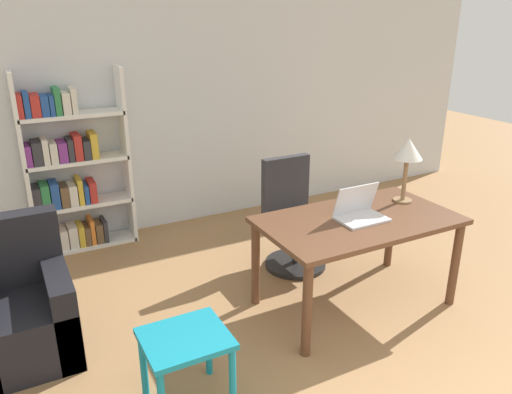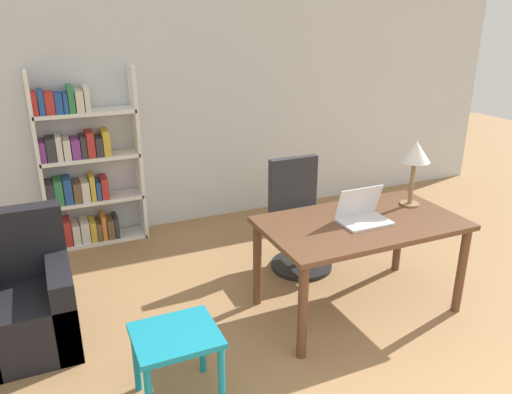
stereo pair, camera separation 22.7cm
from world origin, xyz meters
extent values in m
cube|color=silver|center=(0.00, 4.53, 1.35)|extent=(8.00, 0.06, 2.70)
cube|color=brown|center=(0.55, 2.19, 0.75)|extent=(1.54, 0.88, 0.04)
cylinder|color=brown|center=(-0.16, 1.81, 0.36)|extent=(0.07, 0.07, 0.73)
cylinder|color=brown|center=(1.27, 1.81, 0.36)|extent=(0.07, 0.07, 0.73)
cylinder|color=brown|center=(-0.16, 2.57, 0.36)|extent=(0.07, 0.07, 0.73)
cylinder|color=brown|center=(1.27, 2.57, 0.36)|extent=(0.07, 0.07, 0.73)
cube|color=silver|center=(0.55, 2.15, 0.77)|extent=(0.38, 0.26, 0.02)
cube|color=silver|center=(0.55, 2.24, 0.91)|extent=(0.38, 0.08, 0.25)
cube|color=#19233D|center=(0.55, 2.25, 0.91)|extent=(0.34, 0.07, 0.22)
cylinder|color=olive|center=(1.12, 2.32, 0.77)|extent=(0.16, 0.16, 0.01)
cylinder|color=olive|center=(1.12, 2.32, 0.96)|extent=(0.04, 0.04, 0.36)
cone|color=silver|center=(1.12, 2.32, 1.23)|extent=(0.25, 0.25, 0.17)
cylinder|color=black|center=(0.47, 2.96, 0.02)|extent=(0.58, 0.58, 0.04)
cylinder|color=#262626|center=(0.47, 2.96, 0.20)|extent=(0.06, 0.06, 0.31)
cube|color=#2D2D33|center=(0.47, 2.96, 0.40)|extent=(0.50, 0.50, 0.10)
cube|color=#2D2D33|center=(0.47, 3.17, 0.74)|extent=(0.48, 0.08, 0.57)
cube|color=teal|center=(-1.05, 1.76, 0.47)|extent=(0.50, 0.44, 0.04)
cylinder|color=teal|center=(-0.83, 1.58, 0.23)|extent=(0.04, 0.04, 0.45)
cylinder|color=teal|center=(-1.27, 1.95, 0.23)|extent=(0.04, 0.04, 0.45)
cylinder|color=teal|center=(-0.83, 1.95, 0.23)|extent=(0.04, 0.04, 0.45)
cube|color=black|center=(-1.89, 2.72, 0.21)|extent=(0.67, 0.73, 0.43)
cube|color=black|center=(-1.89, 3.01, 0.70)|extent=(0.67, 0.16, 0.53)
cube|color=black|center=(-1.64, 2.72, 0.31)|extent=(0.16, 0.73, 0.62)
cube|color=white|center=(-1.67, 4.34, 0.90)|extent=(0.04, 0.28, 1.79)
cube|color=white|center=(-0.72, 4.34, 0.90)|extent=(0.04, 0.28, 1.79)
cube|color=white|center=(-1.20, 4.34, 0.02)|extent=(0.95, 0.28, 0.04)
cube|color=#234C99|center=(-1.63, 4.34, 0.16)|extent=(0.04, 0.24, 0.25)
cube|color=orange|center=(-1.57, 4.34, 0.13)|extent=(0.06, 0.24, 0.19)
cube|color=#B72D28|center=(-1.50, 4.34, 0.17)|extent=(0.07, 0.24, 0.26)
cube|color=silver|center=(-1.42, 4.34, 0.14)|extent=(0.07, 0.24, 0.21)
cube|color=silver|center=(-1.34, 4.34, 0.15)|extent=(0.08, 0.24, 0.22)
cube|color=gold|center=(-1.26, 4.34, 0.14)|extent=(0.06, 0.24, 0.21)
cube|color=brown|center=(-1.20, 4.34, 0.13)|extent=(0.05, 0.24, 0.19)
cube|color=orange|center=(-1.15, 4.34, 0.16)|extent=(0.04, 0.24, 0.26)
cube|color=brown|center=(-1.08, 4.34, 0.14)|extent=(0.07, 0.24, 0.20)
cube|color=#333338|center=(-1.02, 4.34, 0.15)|extent=(0.04, 0.24, 0.22)
cube|color=white|center=(-1.20, 4.34, 0.47)|extent=(0.95, 0.28, 0.04)
cube|color=#333338|center=(-1.61, 4.34, 0.60)|extent=(0.08, 0.24, 0.23)
cube|color=#2D7F47|center=(-1.53, 4.34, 0.61)|extent=(0.08, 0.24, 0.25)
cube|color=#234C99|center=(-1.45, 4.34, 0.61)|extent=(0.08, 0.24, 0.25)
cube|color=brown|center=(-1.36, 4.34, 0.59)|extent=(0.08, 0.24, 0.20)
cube|color=silver|center=(-1.28, 4.34, 0.59)|extent=(0.07, 0.24, 0.20)
cube|color=gold|center=(-1.21, 4.34, 0.61)|extent=(0.05, 0.24, 0.25)
cube|color=#234C99|center=(-1.16, 4.34, 0.58)|extent=(0.04, 0.24, 0.19)
cube|color=#B72D28|center=(-1.10, 4.34, 0.59)|extent=(0.07, 0.24, 0.21)
cube|color=white|center=(-1.20, 4.34, 0.91)|extent=(0.95, 0.28, 0.04)
cube|color=#7F338C|center=(-1.62, 4.34, 1.03)|extent=(0.05, 0.24, 0.19)
cube|color=#333338|center=(-1.55, 4.34, 1.04)|extent=(0.08, 0.24, 0.22)
cube|color=silver|center=(-1.47, 4.34, 1.05)|extent=(0.05, 0.24, 0.24)
cube|color=silver|center=(-1.41, 4.34, 1.03)|extent=(0.06, 0.24, 0.20)
cube|color=#7F338C|center=(-1.32, 4.34, 1.03)|extent=(0.08, 0.24, 0.19)
cube|color=#333338|center=(-1.25, 4.34, 1.04)|extent=(0.05, 0.24, 0.21)
cube|color=#B72D28|center=(-1.18, 4.34, 1.06)|extent=(0.07, 0.24, 0.25)
cube|color=#333338|center=(-1.11, 4.34, 1.03)|extent=(0.07, 0.24, 0.19)
cube|color=gold|center=(-1.03, 4.34, 1.06)|extent=(0.07, 0.24, 0.25)
cube|color=white|center=(-1.20, 4.34, 1.36)|extent=(0.95, 0.28, 0.04)
cube|color=#B72D28|center=(-1.63, 4.34, 1.49)|extent=(0.05, 0.24, 0.21)
cube|color=#234C99|center=(-1.57, 4.34, 1.49)|extent=(0.05, 0.24, 0.23)
cube|color=#B72D28|center=(-1.50, 4.34, 1.48)|extent=(0.08, 0.24, 0.20)
cube|color=#234C99|center=(-1.42, 4.34, 1.47)|extent=(0.07, 0.24, 0.18)
cube|color=#234C99|center=(-1.36, 4.34, 1.47)|extent=(0.04, 0.24, 0.19)
cube|color=#2D7F47|center=(-1.31, 4.34, 1.50)|extent=(0.05, 0.24, 0.25)
cube|color=silver|center=(-1.24, 4.34, 1.48)|extent=(0.07, 0.24, 0.20)
cube|color=silver|center=(-1.17, 4.34, 1.50)|extent=(0.05, 0.24, 0.24)
camera|label=1|loc=(-1.82, -0.61, 2.28)|focal=35.00mm
camera|label=2|loc=(-1.62, -0.71, 2.28)|focal=35.00mm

